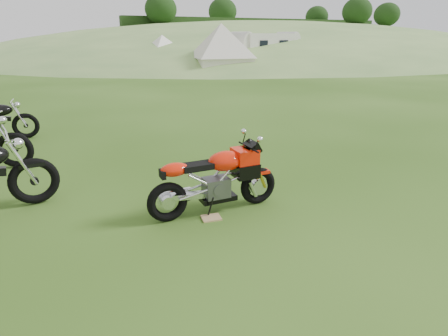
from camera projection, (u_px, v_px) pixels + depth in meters
name	position (u px, v px, depth m)	size (l,w,h in m)	color
ground	(255.00, 208.00, 5.30)	(120.00, 120.00, 0.00)	#27480F
hillside	(262.00, 54.00, 49.02)	(80.00, 64.00, 8.00)	#618C47
hedgerow	(262.00, 54.00, 49.02)	(36.00, 1.20, 8.60)	black
sport_motorcycle	(215.00, 175.00, 5.03)	(1.80, 0.45, 1.08)	red
plywood_board	(211.00, 218.00, 5.00)	(0.25, 0.20, 0.02)	tan
tent_mid	(163.00, 51.00, 26.20)	(2.82, 2.82, 2.44)	white
tent_right	(221.00, 50.00, 23.28)	(3.29, 3.29, 2.85)	silver
caravan	(264.00, 51.00, 26.73)	(5.29, 2.36, 2.48)	beige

